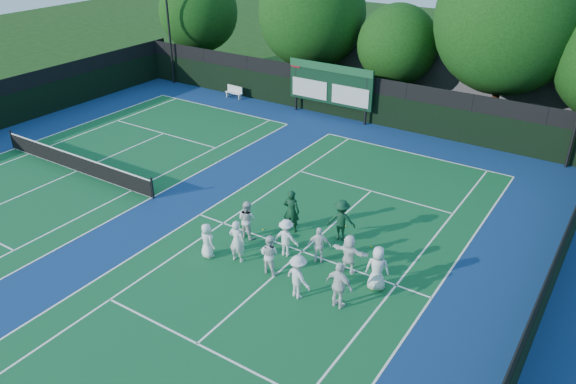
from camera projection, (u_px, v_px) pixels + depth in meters
The scene contains 32 objects.
ground at pixel (289, 264), 22.07m from camera, with size 120.00×120.00×0.00m, color #15360E.
court_apron at pixel (191, 212), 25.72m from camera, with size 34.00×32.00×0.01m, color navy.
near_court at pixel (302, 251), 22.80m from camera, with size 11.05×23.85×0.01m.
left_court at pixel (77, 171), 29.61m from camera, with size 11.05×23.85×0.01m.
back_fence at pixel (346, 98), 36.23m from camera, with size 34.00×0.08×3.00m.
divider_fence_right at pixel (543, 302), 17.80m from camera, with size 0.08×32.00×3.00m.
scoreboard at pixel (330, 84), 36.03m from camera, with size 6.00×0.21×3.55m.
clubhouse at pixel (450, 70), 39.92m from camera, with size 18.00×6.00×4.00m, color #535358.
tennis_net at pixel (76, 162), 29.39m from camera, with size 11.30×0.10×1.10m.
bench at pixel (234, 91), 40.41m from camera, with size 1.40×0.45×0.88m.
tree_a at pixel (201, 14), 44.76m from camera, with size 6.25×6.25×7.92m.
tree_b at pixel (315, 17), 39.25m from camera, with size 7.55×7.55×9.44m.
tree_c at pixel (400, 47), 36.66m from camera, with size 5.26×5.26×6.96m.
tree_d at pixel (512, 25), 32.41m from camera, with size 8.56×8.56×10.83m.
tennis_ball_0 at pixel (240, 226), 24.52m from camera, with size 0.07×0.07×0.07m, color #BCD619.
tennis_ball_1 at pixel (346, 226), 24.54m from camera, with size 0.07×0.07×0.07m, color #BCD619.
tennis_ball_2 at pixel (372, 289), 20.55m from camera, with size 0.07×0.07×0.07m, color #BCD619.
tennis_ball_3 at pixel (263, 230), 24.27m from camera, with size 0.07×0.07×0.07m, color #BCD619.
tennis_ball_4 at pixel (371, 247), 23.07m from camera, with size 0.07×0.07×0.07m, color #BCD619.
tennis_ball_5 at pixel (343, 280), 21.04m from camera, with size 0.07×0.07×0.07m, color #BCD619.
player_front_0 at pixel (207, 241), 22.17m from camera, with size 0.73×0.47×1.49m, color white.
player_front_1 at pixel (237, 241), 21.83m from camera, with size 0.66×0.44×1.82m, color silver.
player_front_2 at pixel (269, 254), 21.20m from camera, with size 0.79×0.62×1.63m, color white.
player_front_3 at pixel (298, 277), 19.84m from camera, with size 1.12×0.64×1.73m, color silver.
player_front_4 at pixel (339, 285), 19.31m from camera, with size 1.07×0.45×1.83m, color white.
player_back_0 at pixel (247, 219), 23.44m from camera, with size 0.82×0.64×1.69m, color silver.
player_back_1 at pixel (286, 238), 22.24m from camera, with size 1.04×0.60×1.62m, color white.
player_back_2 at pixel (319, 245), 21.80m from camera, with size 0.92×0.38×1.57m, color white.
player_back_3 at pixel (349, 254), 21.24m from camera, with size 1.49×0.48×1.61m, color white.
player_back_4 at pixel (377, 268), 20.27m from camera, with size 0.86×0.56×1.76m, color white.
coach_left at pixel (291, 211), 23.80m from camera, with size 0.71×0.47×1.96m, color #0D321C.
coach_right at pixel (341, 220), 23.25m from camera, with size 1.18×0.68×1.83m, color #0F3720.
Camera 1 is at (10.00, -15.30, 12.69)m, focal length 35.00 mm.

